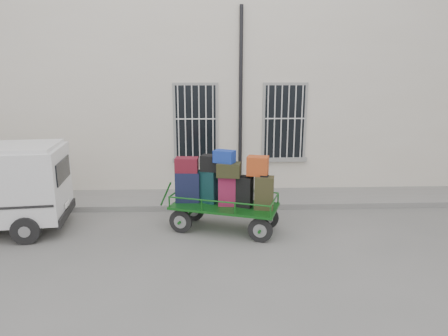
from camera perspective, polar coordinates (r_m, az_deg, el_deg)
ground at (r=9.81m, az=-1.97°, el=-8.73°), size 80.00×80.00×0.00m
building at (r=14.61m, az=-2.22°, el=10.62°), size 24.00×5.15×6.00m
sidewalk at (r=11.86m, az=-2.05°, el=-4.41°), size 24.00×1.70×0.15m
luggage_cart at (r=9.43m, az=-0.17°, el=-2.96°), size 2.95×1.86×1.97m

